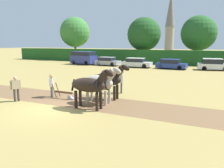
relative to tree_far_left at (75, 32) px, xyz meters
The scene contains 19 objects.
ground_plane 38.86m from the tree_far_left, 59.06° to the right, with size 240.00×240.00×0.00m, color #998447.
plowed_furrow_strip 35.25m from the tree_far_left, 61.99° to the right, with size 35.81×3.26×0.01m, color brown.
hedgerow 20.68m from the tree_far_left, 11.05° to the right, with size 62.64×1.61×2.50m, color #1E511E.
tree_far_left is the anchor object (origin of this frame).
tree_left 16.39m from the tree_far_left, ahead, with size 6.34×6.34×8.50m.
tree_center_left 25.99m from the tree_far_left, ahead, with size 6.21×6.21×8.51m.
church_spire 30.74m from the tree_far_left, 56.74° to the left, with size 2.86×2.86×18.59m.
draft_horse_lead_left 38.97m from the tree_far_left, 55.75° to the right, with size 2.83×0.90×2.44m.
draft_horse_lead_right 37.97m from the tree_far_left, 54.66° to the right, with size 2.68×1.05×2.41m.
draft_horse_trail_left 36.98m from the tree_far_left, 53.49° to the right, with size 2.78×0.91×2.47m.
plow 36.62m from the tree_far_left, 58.08° to the right, with size 1.66×0.47×1.13m.
farmer_at_plow 35.85m from the tree_far_left, 59.65° to the right, with size 0.40×0.57×1.60m.
farmer_beside_team 35.58m from the tree_far_left, 51.37° to the right, with size 0.43×0.63×1.71m.
farmer_onlooker_left 36.84m from the tree_far_left, 62.98° to the right, with size 0.43×0.58×1.66m.
parked_van 13.25m from the tree_far_left, 50.55° to the right, with size 4.90×2.81×2.25m.
parked_car_left 16.69m from the tree_far_left, 37.51° to the right, with size 4.40×2.20×1.42m.
parked_car_center_left 21.22m from the tree_far_left, 30.04° to the right, with size 4.49×1.86×1.45m.
parked_car_center 25.71m from the tree_far_left, 23.88° to the right, with size 4.49×2.20×1.43m.
parked_car_center_right 30.52m from the tree_far_left, 18.07° to the right, with size 4.40×2.38×1.61m.
Camera 1 is at (8.12, -9.74, 3.80)m, focal length 35.00 mm.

